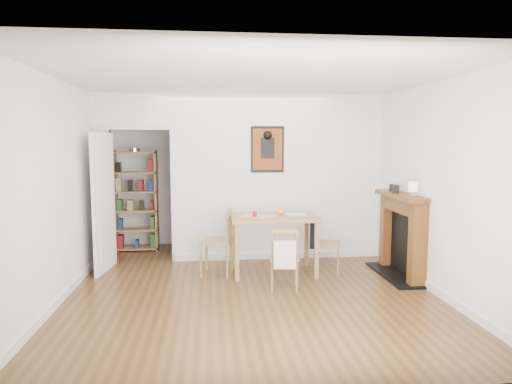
{
  "coord_description": "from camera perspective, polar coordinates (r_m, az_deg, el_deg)",
  "views": [
    {
      "loc": [
        -0.5,
        -5.75,
        1.87
      ],
      "look_at": [
        0.15,
        0.6,
        1.16
      ],
      "focal_mm": 32.0,
      "sensor_mm": 36.0,
      "label": 1
    }
  ],
  "objects": [
    {
      "name": "dining_table",
      "position": [
        6.46,
        2.25,
        -3.85
      ],
      "size": [
        1.22,
        0.78,
        0.83
      ],
      "color": "olive",
      "rests_on": "ground"
    },
    {
      "name": "red_glass",
      "position": [
        6.31,
        -0.16,
        -2.77
      ],
      "size": [
        0.06,
        0.06,
        0.08
      ],
      "primitive_type": "cylinder",
      "color": "maroon",
      "rests_on": "dining_table"
    },
    {
      "name": "chair_right",
      "position": [
        6.69,
        8.78,
        -6.33
      ],
      "size": [
        0.54,
        0.5,
        0.8
      ],
      "color": "#9B7848",
      "rests_on": "ground"
    },
    {
      "name": "chair_front",
      "position": [
        5.86,
        3.53,
        -8.18
      ],
      "size": [
        0.45,
        0.49,
        0.8
      ],
      "color": "#9B7848",
      "rests_on": "ground"
    },
    {
      "name": "ceramic_jar_a",
      "position": [
        6.63,
        17.09,
        0.38
      ],
      "size": [
        0.1,
        0.1,
        0.12
      ],
      "primitive_type": "cylinder",
      "color": "black",
      "rests_on": "fireplace"
    },
    {
      "name": "placemat",
      "position": [
        6.41,
        0.34,
        -2.99
      ],
      "size": [
        0.51,
        0.44,
        0.0
      ],
      "primitive_type": "cube",
      "rotation": [
        0.0,
        0.0,
        -0.3
      ],
      "color": "beige",
      "rests_on": "dining_table"
    },
    {
      "name": "ground",
      "position": [
        6.06,
        -0.8,
        -11.66
      ],
      "size": [
        5.2,
        5.2,
        0.0
      ],
      "primitive_type": "plane",
      "color": "brown",
      "rests_on": "ground"
    },
    {
      "name": "ceramic_jar_b",
      "position": [
        6.84,
        16.64,
        0.53
      ],
      "size": [
        0.08,
        0.08,
        0.1
      ],
      "primitive_type": "cylinder",
      "color": "black",
      "rests_on": "fireplace"
    },
    {
      "name": "mantel_lamp",
      "position": [
        6.22,
        19.06,
        0.53
      ],
      "size": [
        0.12,
        0.12,
        0.2
      ],
      "color": "silver",
      "rests_on": "fireplace"
    },
    {
      "name": "chair_left",
      "position": [
        6.46,
        -5.0,
        -6.23
      ],
      "size": [
        0.55,
        0.55,
        0.94
      ],
      "color": "#9B7848",
      "rests_on": "ground"
    },
    {
      "name": "room_shell",
      "position": [
        7.14,
        -0.97,
        1.71
      ],
      "size": [
        5.2,
        5.2,
        5.2
      ],
      "color": "white",
      "rests_on": "ground"
    },
    {
      "name": "orange_fruit",
      "position": [
        6.51,
        3.06,
        -2.49
      ],
      "size": [
        0.09,
        0.09,
        0.09
      ],
      "primitive_type": "sphere",
      "color": "#FFA00D",
      "rests_on": "dining_table"
    },
    {
      "name": "notebook",
      "position": [
        6.57,
        4.89,
        -2.75
      ],
      "size": [
        0.29,
        0.22,
        0.01
      ],
      "primitive_type": "cube",
      "rotation": [
        0.0,
        0.0,
        0.04
      ],
      "color": "silver",
      "rests_on": "dining_table"
    },
    {
      "name": "bookshelf",
      "position": [
        8.09,
        -14.76,
        -1.12
      ],
      "size": [
        0.73,
        0.29,
        1.73
      ],
      "color": "olive",
      "rests_on": "ground"
    },
    {
      "name": "fireplace",
      "position": [
        6.68,
        17.84,
        -4.82
      ],
      "size": [
        0.45,
        1.25,
        1.16
      ],
      "color": "brown",
      "rests_on": "ground"
    }
  ]
}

